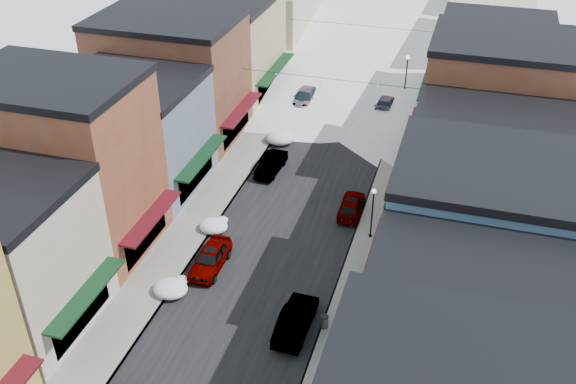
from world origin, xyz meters
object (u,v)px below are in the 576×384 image
Objects in this scene: car_dark_hatch at (271,164)px; trash_can at (324,321)px; streetlamp_near at (373,207)px; car_green_sedan at (296,320)px; car_silver_sedan at (210,258)px.

car_dark_hatch reaches higher than trash_can.
streetlamp_near is (9.69, -6.84, 1.94)m from car_dark_hatch.
car_green_sedan is 1.70m from trash_can.
car_green_sedan is at bearing -161.54° from trash_can.
car_silver_sedan is at bearing -86.86° from car_dark_hatch.
car_green_sedan reaches higher than trash_can.
car_silver_sedan is 1.05× the size of car_dark_hatch.
streetlamp_near is at bearing -32.10° from car_dark_hatch.
car_green_sedan is at bearing -64.44° from car_dark_hatch.
trash_can is at bearing -59.29° from car_dark_hatch.
car_green_sedan reaches higher than car_dark_hatch.
streetlamp_near is (2.59, 10.36, 1.88)m from car_green_sedan.
car_silver_sedan is at bearing -146.65° from streetlamp_near.
car_silver_sedan is 13.22m from car_dark_hatch.
car_dark_hatch is 18.61m from car_green_sedan.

